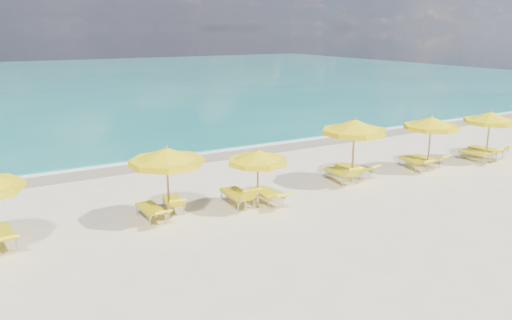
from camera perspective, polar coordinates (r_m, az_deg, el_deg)
ground_plane at (r=17.85m, az=2.41°, el=-4.80°), size 120.00×120.00×0.00m
ocean at (r=63.12m, az=-21.81°, el=8.34°), size 120.00×80.00×0.30m
wet_sand_band at (r=24.15m, az=-7.00°, el=0.35°), size 120.00×2.60×0.01m
foam_line at (r=24.87m, az=-7.73°, el=0.75°), size 120.00×1.20×0.03m
whitecap_near at (r=31.90m, az=-23.95°, el=2.72°), size 14.00×0.36×0.05m
whitecap_far at (r=42.24m, az=-5.88°, el=6.60°), size 18.00×0.30×0.05m
umbrella_2 at (r=15.93m, az=-10.18°, el=0.35°), size 3.02×3.02×2.43m
umbrella_3 at (r=16.74m, az=0.20°, el=0.30°), size 2.35×2.35×2.10m
umbrella_4 at (r=19.96m, az=11.18°, el=3.68°), size 3.41×3.41×2.61m
umbrella_5 at (r=22.74m, az=19.39°, el=3.96°), size 2.83×2.83×2.38m
umbrella_6 at (r=25.26m, az=25.20°, el=4.36°), size 2.99×2.99×2.37m
lounger_1_right at (r=16.00m, az=-27.12°, el=-8.00°), size 0.83×2.03×0.73m
lounger_2_left at (r=16.51m, az=-11.87°, el=-6.00°), size 0.68×1.85×0.66m
lounger_2_right at (r=17.14m, az=-9.43°, el=-5.11°), size 0.86×1.75×0.75m
lounger_3_left at (r=17.35m, az=-2.07°, el=-4.50°), size 0.74×1.97×0.97m
lounger_3_right at (r=17.61m, az=1.32°, el=-4.29°), size 0.65×1.92×0.72m
lounger_4_left at (r=20.26m, az=9.60°, el=-1.87°), size 0.83×1.96×0.91m
lounger_4_right at (r=21.12m, az=11.09°, el=-1.30°), size 0.97×2.00×0.75m
lounger_5_left at (r=22.95m, az=17.57°, el=-0.44°), size 0.96×1.96×0.70m
lounger_5_right at (r=23.68m, az=19.01°, el=-0.15°), size 0.65×1.70×0.70m
lounger_6_left at (r=25.32m, az=23.84°, el=0.39°), size 0.88×1.97×0.82m
lounger_6_right at (r=26.17m, az=24.88°, el=0.75°), size 0.95×2.07×0.89m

